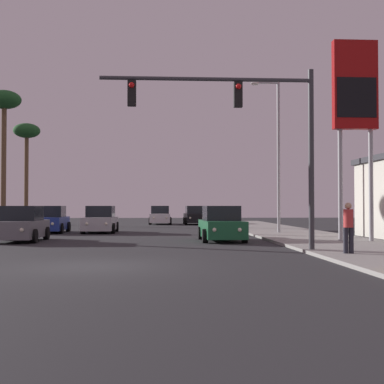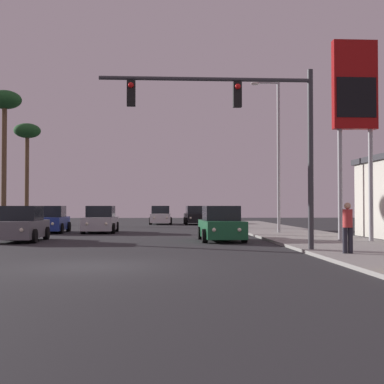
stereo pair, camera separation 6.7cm
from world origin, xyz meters
TOP-DOWN VIEW (x-y plane):
  - ground_plane at (0.00, 0.00)m, footprint 120.00×120.00m
  - sidewalk_right at (9.50, 10.00)m, footprint 5.00×60.00m
  - car_blue at (-4.98, 18.95)m, footprint 2.04×4.33m
  - car_white at (1.89, 34.06)m, footprint 2.04×4.33m
  - car_black at (5.05, 33.45)m, footprint 2.04×4.34m
  - car_green at (4.82, 10.45)m, footprint 2.04×4.34m
  - car_silver at (-1.85, 18.82)m, footprint 2.04×4.33m
  - car_grey at (-4.67, 10.79)m, footprint 2.04×4.31m
  - traffic_light_mast at (5.12, 3.97)m, footprint 7.69×0.36m
  - street_lamp at (8.74, 16.16)m, footprint 1.74×0.24m
  - gas_station_sign at (10.63, 8.42)m, footprint 2.00×0.42m
  - pedestrian_on_sidewalk at (8.07, 2.28)m, footprint 0.34×0.32m
  - palm_tree_far at (-10.19, 34.00)m, footprint 2.40×2.40m
  - palm_tree_mid at (-9.34, 24.00)m, footprint 2.40×2.40m

SIDE VIEW (x-z plane):
  - ground_plane at x=0.00m, z-range 0.00..0.00m
  - sidewalk_right at x=9.50m, z-range 0.00..0.12m
  - car_blue at x=-4.98m, z-range -0.08..1.60m
  - car_white at x=1.89m, z-range -0.08..1.60m
  - car_black at x=5.05m, z-range -0.08..1.60m
  - car_green at x=4.82m, z-range -0.08..1.60m
  - car_silver at x=-1.85m, z-range -0.08..1.60m
  - car_grey at x=-4.67m, z-range -0.08..1.60m
  - pedestrian_on_sidewalk at x=8.07m, z-range 0.20..1.87m
  - traffic_light_mast at x=5.12m, z-range 1.50..8.00m
  - street_lamp at x=8.74m, z-range 0.62..9.62m
  - gas_station_sign at x=10.63m, z-range 2.12..11.12m
  - palm_tree_far at x=-10.19m, z-range 3.38..12.53m
  - palm_tree_mid at x=-9.34m, z-range 3.69..13.69m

